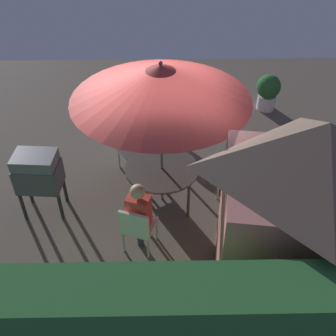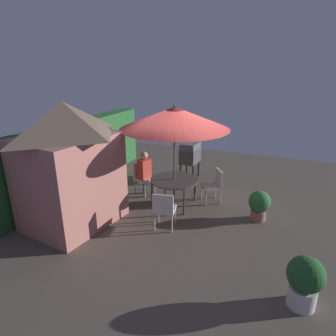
# 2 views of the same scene
# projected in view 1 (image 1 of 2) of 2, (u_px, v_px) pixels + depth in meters

# --- Properties ---
(ground_plane) EXTENTS (11.00, 11.00, 0.00)m
(ground_plane) POSITION_uv_depth(u_px,v_px,m) (156.00, 187.00, 7.60)
(ground_plane) COLOR brown
(garden_shed) EXTENTS (2.31, 2.03, 2.81)m
(garden_shed) POSITION_uv_depth(u_px,v_px,m) (303.00, 217.00, 5.05)
(garden_shed) COLOR #B26B60
(garden_shed) RESTS_ON ground
(patio_table) EXTENTS (1.25, 1.25, 0.73)m
(patio_table) POSITION_uv_depth(u_px,v_px,m) (162.00, 170.00, 6.93)
(patio_table) COLOR #47423D
(patio_table) RESTS_ON ground
(patio_umbrella) EXTENTS (2.70, 2.70, 2.64)m
(patio_umbrella) POSITION_uv_depth(u_px,v_px,m) (161.00, 82.00, 5.88)
(patio_umbrella) COLOR #4C4C51
(patio_umbrella) RESTS_ON ground
(bbq_grill) EXTENTS (0.73, 0.55, 1.20)m
(bbq_grill) POSITION_uv_depth(u_px,v_px,m) (38.00, 172.00, 6.61)
(bbq_grill) COLOR #47474C
(bbq_grill) RESTS_ON ground
(chair_near_shed) EXTENTS (0.58, 0.59, 0.90)m
(chair_near_shed) POSITION_uv_depth(u_px,v_px,m) (137.00, 226.00, 6.15)
(chair_near_shed) COLOR silver
(chair_near_shed) RESTS_ON ground
(chair_far_side) EXTENTS (0.55, 0.54, 0.90)m
(chair_far_side) POSITION_uv_depth(u_px,v_px,m) (231.00, 167.00, 7.23)
(chair_far_side) COLOR silver
(chair_far_side) RESTS_ON ground
(chair_toward_hedge) EXTENTS (0.64, 0.64, 0.90)m
(chair_toward_hedge) POSITION_uv_depth(u_px,v_px,m) (130.00, 145.00, 7.73)
(chair_toward_hedge) COLOR silver
(chair_toward_hedge) RESTS_ON ground
(potted_plant_by_shed) EXTENTS (0.55, 0.55, 0.86)m
(potted_plant_by_shed) POSITION_uv_depth(u_px,v_px,m) (268.00, 91.00, 9.45)
(potted_plant_by_shed) COLOR silver
(potted_plant_by_shed) RESTS_ON ground
(potted_plant_by_grill) EXTENTS (0.52, 0.52, 0.74)m
(potted_plant_by_grill) POSITION_uv_depth(u_px,v_px,m) (160.00, 115.00, 8.76)
(potted_plant_by_grill) COLOR #936651
(potted_plant_by_grill) RESTS_ON ground
(person_in_red) EXTENTS (0.40, 0.34, 1.26)m
(person_in_red) POSITION_uv_depth(u_px,v_px,m) (139.00, 210.00, 6.05)
(person_in_red) COLOR #CC3D33
(person_in_red) RESTS_ON ground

